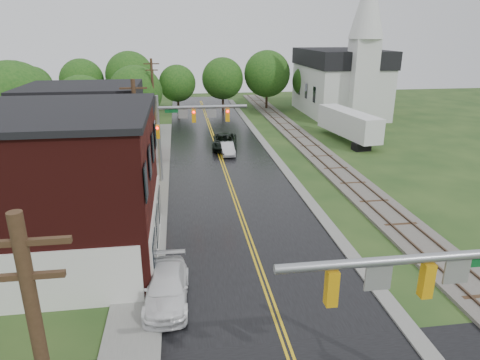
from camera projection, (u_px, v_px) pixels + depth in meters
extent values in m
cube|color=black|center=(224.00, 168.00, 39.42)|extent=(10.00, 90.00, 0.02)
cube|color=gray|center=(270.00, 152.00, 44.81)|extent=(0.80, 70.00, 0.12)
cube|color=gray|center=(153.00, 190.00, 33.93)|extent=(2.40, 50.00, 0.12)
cube|color=#41100D|center=(17.00, 192.00, 22.43)|extent=(14.00, 10.00, 8.00)
cube|color=silver|center=(156.00, 227.00, 24.19)|extent=(0.10, 9.50, 3.00)
cube|color=black|center=(2.00, 113.00, 21.06)|extent=(14.30, 10.30, 0.30)
cube|color=tan|center=(88.00, 150.00, 33.17)|extent=(8.00, 7.00, 6.40)
cube|color=#3F0F0C|center=(118.00, 136.00, 42.04)|extent=(7.00, 6.00, 4.40)
cube|color=silver|center=(339.00, 90.00, 64.27)|extent=(10.00, 16.00, 7.00)
cube|color=black|center=(341.00, 58.00, 62.71)|extent=(10.40, 16.40, 2.40)
cube|color=silver|center=(361.00, 83.00, 56.13)|extent=(3.20, 3.20, 11.00)
cone|color=silver|center=(369.00, 0.00, 52.82)|extent=(4.40, 4.40, 9.00)
cube|color=#59544C|center=(313.00, 149.00, 45.39)|extent=(3.20, 80.00, 0.20)
cube|color=#4C3828|center=(306.00, 148.00, 45.24)|extent=(0.10, 80.00, 0.12)
cube|color=#4C3828|center=(319.00, 148.00, 45.43)|extent=(0.10, 80.00, 0.12)
cylinder|color=gray|center=(405.00, 260.00, 11.48)|extent=(7.20, 0.26, 0.26)
cube|color=orange|center=(427.00, 280.00, 11.80)|extent=(0.32, 0.30, 1.05)
cube|color=orange|center=(332.00, 288.00, 11.44)|extent=(0.32, 0.30, 1.05)
cube|color=gray|center=(457.00, 271.00, 11.85)|extent=(0.75, 0.06, 0.75)
cube|color=gray|center=(378.00, 278.00, 11.55)|extent=(0.75, 0.06, 0.75)
cylinder|color=gray|center=(159.00, 140.00, 34.69)|extent=(0.28, 0.28, 7.20)
cylinder|color=gray|center=(202.00, 107.00, 34.30)|extent=(7.20, 0.26, 0.26)
cube|color=orange|center=(194.00, 116.00, 34.44)|extent=(0.32, 0.30, 1.05)
cube|color=orange|center=(227.00, 115.00, 34.80)|extent=(0.32, 0.30, 1.05)
cube|color=gray|center=(183.00, 114.00, 34.26)|extent=(0.75, 0.06, 0.75)
cube|color=gray|center=(212.00, 113.00, 34.56)|extent=(0.75, 0.06, 0.75)
cube|color=#0C5926|center=(174.00, 111.00, 34.08)|extent=(1.40, 0.04, 0.30)
sphere|color=#FF0C0C|center=(194.00, 112.00, 34.16)|extent=(0.20, 0.20, 0.20)
cube|color=#382616|center=(20.00, 242.00, 7.72)|extent=(1.80, 0.12, 0.12)
cube|color=#382616|center=(26.00, 276.00, 7.95)|extent=(1.40, 0.12, 0.12)
cylinder|color=#382616|center=(138.00, 145.00, 29.56)|extent=(0.28, 0.28, 9.00)
cube|color=#382616|center=(133.00, 88.00, 28.27)|extent=(1.80, 0.12, 0.12)
cube|color=#382616|center=(134.00, 99.00, 28.50)|extent=(1.40, 0.12, 0.12)
cylinder|color=#382616|center=(154.00, 98.00, 50.11)|extent=(0.28, 0.28, 9.00)
cube|color=#382616|center=(151.00, 64.00, 48.82)|extent=(1.80, 0.12, 0.12)
cube|color=#382616|center=(152.00, 70.00, 49.05)|extent=(1.40, 0.12, 0.12)
cylinder|color=black|center=(22.00, 152.00, 38.34)|extent=(0.36, 0.36, 3.42)
sphere|color=#164413|center=(14.00, 105.00, 36.96)|extent=(7.60, 7.60, 7.60)
sphere|color=#164413|center=(21.00, 114.00, 36.89)|extent=(5.32, 5.32, 5.32)
cylinder|color=black|center=(86.00, 134.00, 46.47)|extent=(0.36, 0.36, 2.70)
sphere|color=#164413|center=(83.00, 104.00, 45.37)|extent=(6.00, 6.00, 6.00)
sphere|color=#164413|center=(88.00, 109.00, 45.25)|extent=(4.20, 4.20, 4.20)
cylinder|color=black|center=(138.00, 121.00, 52.70)|extent=(0.36, 0.36, 2.88)
sphere|color=#164413|center=(136.00, 92.00, 51.54)|extent=(6.40, 6.40, 6.40)
sphere|color=#164413|center=(141.00, 97.00, 51.43)|extent=(4.48, 4.48, 4.48)
imported|color=black|center=(225.00, 142.00, 45.77)|extent=(3.18, 5.71, 1.51)
imported|color=silver|center=(227.00, 149.00, 43.56)|extent=(1.33, 3.72, 1.22)
imported|color=white|center=(167.00, 288.00, 19.87)|extent=(2.16, 4.95, 1.41)
cube|color=black|center=(361.00, 147.00, 45.15)|extent=(1.88, 1.43, 0.80)
cylinder|color=gray|center=(339.00, 133.00, 51.35)|extent=(0.16, 0.16, 0.80)
cube|color=silver|center=(348.00, 123.00, 48.30)|extent=(3.77, 10.83, 2.65)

